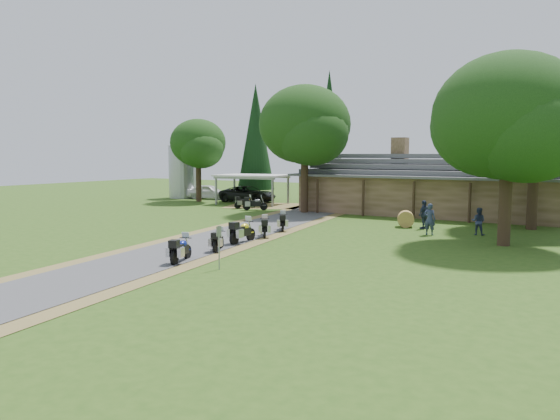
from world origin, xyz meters
The scene contains 25 objects.
ground centered at (0.00, 0.00, 0.00)m, with size 120.00×120.00×0.00m, color #2D5016.
driveway centered at (-0.50, 4.00, 0.00)m, with size 46.00×46.00×0.00m, color #404042.
lodge centered at (6.00, 24.00, 2.45)m, with size 21.40×9.40×4.90m, color brown, non-canonical shape.
silo centered at (-21.81, 25.79, 3.09)m, with size 3.05×3.05×6.19m, color gray.
carport centered at (-11.04, 23.47, 1.42)m, with size 6.55×4.37×2.84m, color silver, non-canonical shape.
car_white_sedan centered at (-18.39, 25.97, 0.98)m, with size 5.90×2.49×1.97m, color silver.
car_dark_suv centered at (-12.73, 25.17, 1.21)m, with size 6.29×2.68×2.41m, color black.
motorcycle_row_a centered at (2.03, -1.67, 0.63)m, with size 1.83×0.60×1.25m, color navy, non-canonical shape.
motorcycle_row_b centered at (1.67, 1.51, 0.57)m, with size 1.66×0.54×1.13m, color #ADB1B6, non-canonical shape.
motorcycle_row_c centered at (1.37, 4.08, 0.69)m, with size 2.03×0.66×1.39m, color yellow, non-canonical shape.
motorcycle_row_d centered at (1.16, 6.62, 0.61)m, with size 1.79×0.58×1.22m, color #C66622, non-canonical shape.
motorcycle_row_e centered at (0.75, 9.38, 0.60)m, with size 1.77×0.58×1.21m, color black, non-canonical shape.
motorcycle_carport_a centered at (-9.32, 19.71, 0.60)m, with size 1.74×0.57×1.19m, color gold, non-canonical shape.
motorcycle_carport_b centered at (-7.61, 18.78, 0.64)m, with size 1.86×0.61×1.27m, color slate, non-canonical shape.
person_a centered at (9.25, 12.24, 1.11)m, with size 0.63×0.46×2.23m, color #2C3653.
person_b centered at (11.75, 13.72, 0.97)m, with size 0.55×0.40×1.93m, color #2C3653.
person_c centered at (8.19, 14.74, 1.09)m, with size 0.62×0.45×2.18m, color #2C3653.
hay_bale centered at (6.90, 14.97, 0.54)m, with size 1.07×1.07×0.99m, color olive.
sign_post centered at (4.47, -2.07, 0.93)m, with size 0.33×0.06×1.86m, color gray, non-canonical shape.
oak_lodge_left centered at (-3.06, 19.26, 5.82)m, with size 7.47×7.47×11.65m, color black, non-canonical shape.
oak_lodge_right centered at (14.17, 17.99, 5.62)m, with size 7.53×7.53×11.24m, color black, non-canonical shape.
oak_driveway centered at (13.67, 10.54, 5.46)m, with size 7.78×7.78×10.92m, color black, non-canonical shape.
oak_silo centered at (-17.32, 23.04, 4.80)m, with size 5.60×5.60×9.60m, color black, non-canonical shape.
cedar_near centered at (-4.83, 27.36, 6.36)m, with size 3.36×3.36×12.73m, color black.
cedar_far centered at (-14.12, 28.72, 6.11)m, with size 3.97×3.97×12.22m, color black.
Camera 1 is at (18.26, -20.01, 4.83)m, focal length 35.00 mm.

